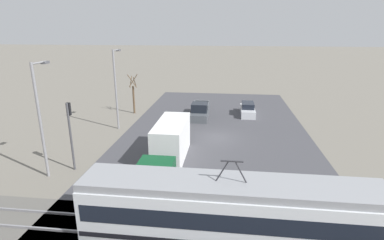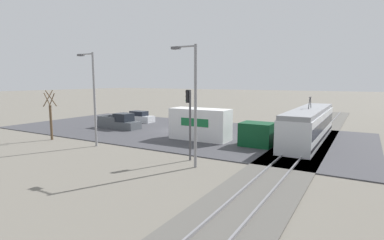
{
  "view_description": "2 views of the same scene",
  "coord_description": "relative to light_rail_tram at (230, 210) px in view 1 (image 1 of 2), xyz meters",
  "views": [
    {
      "loc": [
        -1.03,
        28.09,
        10.53
      ],
      "look_at": [
        1.99,
        3.06,
        2.75
      ],
      "focal_mm": 28.0,
      "sensor_mm": 36.0,
      "label": 1
    },
    {
      "loc": [
        29.45,
        19.43,
        5.95
      ],
      "look_at": [
        1.67,
        3.24,
        1.72
      ],
      "focal_mm": 28.0,
      "sensor_mm": 36.0,
      "label": 2
    }
  ],
  "objects": [
    {
      "name": "ground_plane",
      "position": [
        1.36,
        -14.74,
        -1.62
      ],
      "size": [
        320.0,
        320.0,
        0.0
      ],
      "primitive_type": "plane",
      "color": "slate"
    },
    {
      "name": "road_surface",
      "position": [
        1.36,
        -14.74,
        -1.58
      ],
      "size": [
        18.9,
        41.86,
        0.08
      ],
      "color": "#424247",
      "rests_on": "ground"
    },
    {
      "name": "rail_bed",
      "position": [
        1.36,
        0.0,
        -1.58
      ],
      "size": [
        65.45,
        4.4,
        0.22
      ],
      "color": "#5B5954",
      "rests_on": "ground"
    },
    {
      "name": "light_rail_tram",
      "position": [
        0.0,
        0.0,
        0.0
      ],
      "size": [
        15.2,
        2.81,
        4.31
      ],
      "color": "silver",
      "rests_on": "ground"
    },
    {
      "name": "box_truck",
      "position": [
        4.81,
        -8.1,
        -0.11
      ],
      "size": [
        2.33,
        10.33,
        3.11
      ],
      "color": "#0C4723",
      "rests_on": "ground"
    },
    {
      "name": "pickup_truck",
      "position": [
        3.57,
        -21.57,
        -0.82
      ],
      "size": [
        2.02,
        5.58,
        1.91
      ],
      "color": "#4C5156",
      "rests_on": "ground"
    },
    {
      "name": "sedan_car_0",
      "position": [
        -2.25,
        -23.42,
        -0.91
      ],
      "size": [
        1.7,
        4.57,
        1.55
      ],
      "color": "silver",
      "rests_on": "ground"
    },
    {
      "name": "traffic_light_pole",
      "position": [
        11.91,
        -6.57,
        1.8
      ],
      "size": [
        0.28,
        0.47,
        5.29
      ],
      "color": "#47474C",
      "rests_on": "ground"
    },
    {
      "name": "street_tree",
      "position": [
        12.17,
        -22.66,
        0.66
      ],
      "size": [
        1.18,
        0.98,
        5.01
      ],
      "color": "brown",
      "rests_on": "ground"
    },
    {
      "name": "street_lamp_near_crossing",
      "position": [
        12.01,
        -16.62,
        3.22
      ],
      "size": [
        0.36,
        1.95,
        8.44
      ],
      "color": "gray",
      "rests_on": "ground"
    },
    {
      "name": "street_lamp_mid_block",
      "position": [
        13.32,
        -5.44,
        3.18
      ],
      "size": [
        0.36,
        1.95,
        8.35
      ],
      "color": "gray",
      "rests_on": "ground"
    }
  ]
}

